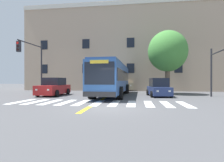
{
  "coord_description": "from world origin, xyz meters",
  "views": [
    {
      "loc": [
        1.63,
        -10.04,
        1.58
      ],
      "look_at": [
        -0.6,
        6.94,
        1.51
      ],
      "focal_mm": 28.0,
      "sensor_mm": 36.0,
      "label": 1
    }
  ],
  "objects": [
    {
      "name": "lane_line_yellow_inner",
      "position": [
        -1.11,
        15.88,
        0.0
      ],
      "size": [
        0.12,
        36.0,
        0.01
      ],
      "primitive_type": "cube",
      "color": "gold",
      "rests_on": "ground"
    },
    {
      "name": "traffic_light_far_corner",
      "position": [
        -8.92,
        6.94,
        3.88
      ],
      "size": [
        0.42,
        3.91,
        5.76
      ],
      "color": "#28282D",
      "rests_on": "ground"
    },
    {
      "name": "car_red_near_lane",
      "position": [
        -6.71,
        7.14,
        0.84
      ],
      "size": [
        2.16,
        4.57,
        1.85
      ],
      "color": "#AD1E1E",
      "rests_on": "ground"
    },
    {
      "name": "car_tan_behind_bus",
      "position": [
        0.36,
        17.44,
        1.0
      ],
      "size": [
        2.38,
        4.73,
        2.11
      ],
      "color": "tan",
      "rests_on": "ground"
    },
    {
      "name": "ground_plane",
      "position": [
        0.0,
        0.0,
        0.0
      ],
      "size": [
        120.0,
        120.0,
        0.0
      ],
      "primitive_type": "plane",
      "color": "#4C4C4F"
    },
    {
      "name": "street_tree_curbside_large",
      "position": [
        5.34,
        10.58,
        4.88
      ],
      "size": [
        4.9,
        4.99,
        7.25
      ],
      "color": "brown",
      "rests_on": "ground"
    },
    {
      "name": "lane_line_yellow_outer",
      "position": [
        -0.95,
        15.88,
        0.0
      ],
      "size": [
        0.12,
        36.0,
        0.01
      ],
      "primitive_type": "cube",
      "color": "gold",
      "rests_on": "ground"
    },
    {
      "name": "building_facade",
      "position": [
        1.01,
        19.77,
        6.67
      ],
      "size": [
        33.47,
        8.67,
        13.32
      ],
      "color": "tan",
      "rests_on": "ground"
    },
    {
      "name": "city_bus",
      "position": [
        -0.65,
        7.96,
        1.77
      ],
      "size": [
        3.12,
        12.11,
        3.25
      ],
      "color": "#2D5699",
      "rests_on": "ground"
    },
    {
      "name": "crosswalk",
      "position": [
        -0.92,
        1.88,
        0.0
      ],
      "size": [
        12.14,
        3.26,
        0.01
      ],
      "color": "white",
      "rests_on": "ground"
    },
    {
      "name": "car_navy_far_lane",
      "position": [
        3.96,
        7.56,
        0.82
      ],
      "size": [
        2.25,
        3.9,
        1.79
      ],
      "color": "navy",
      "rests_on": "ground"
    },
    {
      "name": "traffic_light_near_corner",
      "position": [
        8.81,
        6.21,
        3.04
      ],
      "size": [
        0.56,
        3.86,
        4.63
      ],
      "color": "#28282D",
      "rests_on": "ground"
    }
  ]
}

